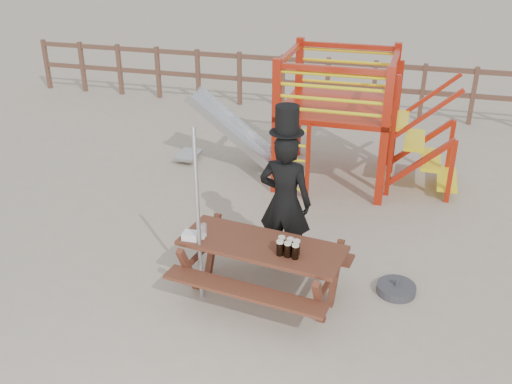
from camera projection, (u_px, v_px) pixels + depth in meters
name	position (u px, v px, depth m)	size (l,w,h in m)	color
ground	(266.00, 301.00, 6.46)	(60.00, 60.00, 0.00)	tan
back_fence	(351.00, 81.00, 12.18)	(15.09, 0.09, 1.20)	brown
playground_fort	(332.00, 115.00, 9.05)	(4.71, 1.84, 2.10)	#AA1E0B
picnic_table	(262.00, 264.00, 6.36)	(1.96, 1.48, 0.70)	brown
man_with_hat	(285.00, 199.00, 6.73)	(0.67, 0.47, 2.07)	black
metal_pole	(198.00, 218.00, 6.09)	(0.05, 0.05, 2.06)	#B2B2B7
parasol_base	(396.00, 289.00, 6.59)	(0.45, 0.45, 0.19)	#37373C
paper_bag	(191.00, 236.00, 6.32)	(0.18, 0.14, 0.08)	white
stout_pints	(288.00, 247.00, 6.01)	(0.25, 0.19, 0.17)	black
empty_glasses	(203.00, 232.00, 6.34)	(0.08, 0.13, 0.15)	silver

